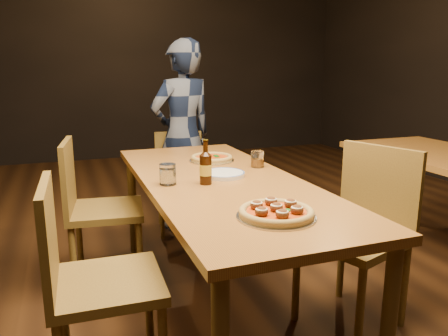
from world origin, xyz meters
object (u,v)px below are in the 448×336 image
object	(u,v)px
chair_main_sw	(106,209)
beer_bottle	(206,169)
chair_end	(181,181)
chair_main_e	(353,236)
water_glass	(168,174)
pizza_meatball	(276,212)
plate_stack	(224,174)
diner	(183,136)
chair_main_nw	(107,282)
table_main	(221,192)
amber_glass	(257,159)
pizza_margherita	(212,158)

from	to	relation	value
chair_main_sw	beer_bottle	size ratio (longest dim) A/B	4.26
beer_bottle	chair_end	bearing A→B (deg)	81.01
chair_main_e	water_glass	bearing A→B (deg)	-131.81
chair_end	pizza_meatball	distance (m)	1.94
plate_stack	diner	world-z (taller)	diner
chair_main_nw	pizza_meatball	xyz separation A→B (m)	(0.64, -0.23, 0.30)
table_main	beer_bottle	xyz separation A→B (m)	(-0.11, -0.07, 0.15)
beer_bottle	chair_main_e	bearing A→B (deg)	-24.16
chair_main_nw	chair_main_sw	bearing A→B (deg)	-3.03
chair_main_sw	diner	world-z (taller)	diner
chair_main_sw	water_glass	xyz separation A→B (m)	(0.27, -0.56, 0.33)
chair_main_sw	amber_glass	xyz separation A→B (m)	(0.86, -0.36, 0.32)
table_main	chair_main_sw	world-z (taller)	chair_main_sw
chair_main_nw	diner	world-z (taller)	diner
beer_bottle	table_main	bearing A→B (deg)	34.25
plate_stack	chair_main_nw	bearing A→B (deg)	-145.41
chair_main_e	plate_stack	world-z (taller)	chair_main_e
plate_stack	water_glass	distance (m)	0.33
beer_bottle	water_glass	size ratio (longest dim) A/B	2.11
plate_stack	diner	xyz separation A→B (m)	(0.11, 1.30, 0.02)
pizza_meatball	pizza_margherita	bearing A→B (deg)	84.74
table_main	diner	xyz separation A→B (m)	(0.15, 1.35, 0.10)
chair_main_nw	beer_bottle	size ratio (longest dim) A/B	4.25
chair_main_sw	chair_main_e	world-z (taller)	chair_main_e
chair_main_sw	table_main	bearing A→B (deg)	-127.44
table_main	plate_stack	xyz separation A→B (m)	(0.03, 0.05, 0.08)
chair_main_sw	diner	distance (m)	1.11
water_glass	table_main	bearing A→B (deg)	2.68
plate_stack	amber_glass	world-z (taller)	amber_glass
table_main	water_glass	distance (m)	0.31
table_main	water_glass	bearing A→B (deg)	-177.32
chair_end	beer_bottle	distance (m)	1.41
table_main	plate_stack	distance (m)	0.10
pizza_meatball	beer_bottle	distance (m)	0.59
table_main	chair_end	world-z (taller)	chair_end
pizza_margherita	beer_bottle	size ratio (longest dim) A/B	1.26
chair_main_e	diner	size ratio (longest dim) A/B	0.63
chair_main_e	table_main	bearing A→B (deg)	-142.20
chair_main_sw	beer_bottle	bearing A→B (deg)	-136.95
chair_end	pizza_meatball	size ratio (longest dim) A/B	2.65
plate_stack	diner	size ratio (longest dim) A/B	0.15
table_main	diner	bearing A→B (deg)	83.67
table_main	chair_end	size ratio (longest dim) A/B	2.38
chair_end	plate_stack	xyz separation A→B (m)	(-0.07, -1.21, 0.34)
chair_end	beer_bottle	world-z (taller)	beer_bottle
water_glass	amber_glass	xyz separation A→B (m)	(0.59, 0.20, -0.00)
chair_main_e	diner	bearing A→B (deg)	175.09
diner	beer_bottle	bearing A→B (deg)	62.61
chair_main_e	water_glass	xyz separation A→B (m)	(-0.87, 0.37, 0.31)
beer_bottle	diner	world-z (taller)	diner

